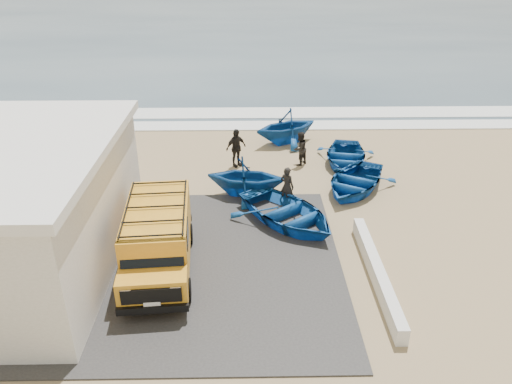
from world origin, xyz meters
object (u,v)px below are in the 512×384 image
object	(u,v)px
boat_near_right	(354,181)
fisherman_front	(287,186)
boat_near_left	(287,212)
boat_mid_left	(246,177)
van	(158,237)
fisherman_middle	(300,149)
parapet	(377,272)
fisherman_back	(236,148)
boat_far_left	(286,126)
boat_mid_right	(345,156)

from	to	relation	value
boat_near_right	fisherman_front	bearing A→B (deg)	-125.95
boat_near_left	boat_mid_left	xyz separation A→B (m)	(-1.57, 2.42, 0.40)
van	fisherman_middle	world-z (taller)	van
parapet	boat_near_left	xyz separation A→B (m)	(-2.61, 3.63, 0.20)
fisherman_middle	parapet	bearing A→B (deg)	53.60
van	fisherman_middle	xyz separation A→B (m)	(5.45, 8.53, -0.36)
parapet	fisherman_back	world-z (taller)	fisherman_back
parapet	fisherman_front	size ratio (longest dim) A/B	3.56
parapet	boat_near_right	size ratio (longest dim) A/B	1.42
fisherman_middle	fisherman_back	xyz separation A→B (m)	(-3.07, -0.12, 0.11)
van	boat_far_left	bearing A→B (deg)	61.85
boat_mid_left	fisherman_back	size ratio (longest dim) A/B	1.76
boat_mid_left	boat_far_left	distance (m)	6.59
van	boat_mid_left	bearing A→B (deg)	56.85
boat_mid_right	fisherman_back	size ratio (longest dim) A/B	2.17
parapet	fisherman_front	xyz separation A→B (m)	(-2.51, 5.14, 0.57)
boat_far_left	fisherman_front	bearing A→B (deg)	-31.64
van	boat_near_right	xyz separation A→B (m)	(7.56, 5.69, -0.75)
van	boat_near_left	world-z (taller)	van
van	boat_mid_right	bearing A→B (deg)	43.24
parapet	fisherman_back	bearing A→B (deg)	116.85
boat_mid_right	van	bearing A→B (deg)	-120.59
boat_mid_right	boat_far_left	world-z (taller)	boat_far_left
boat_near_left	boat_far_left	distance (m)	8.69
van	boat_near_left	size ratio (longest dim) A/B	1.16
boat_mid_right	boat_near_right	bearing A→B (deg)	-80.66
van	boat_near_right	distance (m)	9.49
parapet	van	size ratio (longest dim) A/B	1.13
parapet	boat_near_left	world-z (taller)	boat_near_left
parapet	fisherman_back	distance (m)	10.32
boat_mid_left	fisherman_front	world-z (taller)	boat_mid_left
parapet	boat_mid_left	size ratio (longest dim) A/B	1.82
parapet	fisherman_front	bearing A→B (deg)	116.04
boat_far_left	boat_mid_right	bearing A→B (deg)	13.69
van	boat_near_left	bearing A→B (deg)	28.13
fisherman_front	fisherman_back	bearing A→B (deg)	-26.16
fisherman_front	fisherman_back	world-z (taller)	fisherman_back
boat_near_right	fisherman_back	xyz separation A→B (m)	(-5.18, 2.73, 0.50)
boat_mid_left	boat_far_left	xyz separation A→B (m)	(2.13, 6.24, 0.07)
van	boat_mid_right	size ratio (longest dim) A/B	1.31
boat_far_left	fisherman_back	xyz separation A→B (m)	(-2.61, -3.10, -0.00)
fisherman_front	fisherman_middle	distance (m)	4.27
boat_near_left	boat_mid_right	size ratio (longest dim) A/B	1.13
boat_mid_left	boat_far_left	world-z (taller)	boat_far_left
boat_mid_left	boat_mid_right	distance (m)	5.80
boat_mid_right	fisherman_front	world-z (taller)	fisherman_front
boat_far_left	fisherman_middle	xyz separation A→B (m)	(0.46, -2.98, -0.11)
fisherman_middle	fisherman_back	size ratio (longest dim) A/B	0.88
boat_near_left	boat_mid_right	distance (m)	6.51
boat_near_right	boat_far_left	size ratio (longest dim) A/B	1.18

